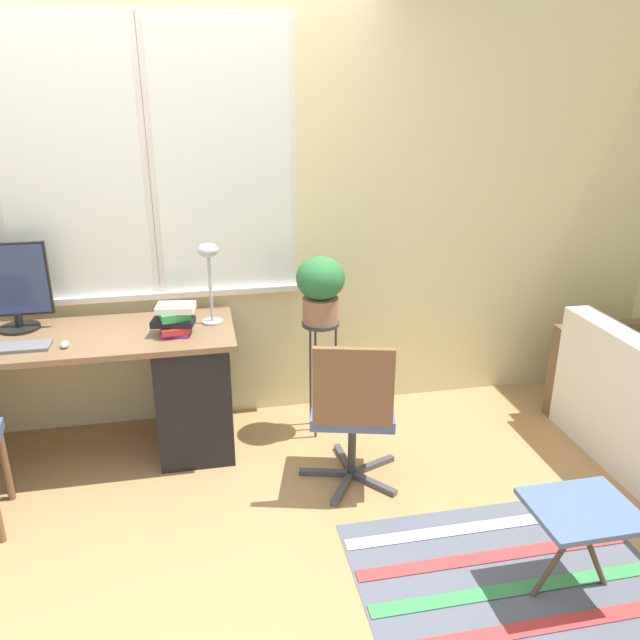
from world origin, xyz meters
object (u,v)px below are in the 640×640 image
Objects in this scene: monitor at (13,287)px; desk_lamp at (209,263)px; keyboard at (7,348)px; book_stack at (175,319)px; plant_stand at (320,341)px; office_chair_swivel at (353,409)px; mouse at (65,344)px; folding_stool at (582,515)px; potted_plant at (320,286)px.

monitor is 1.06× the size of desk_lamp.
book_stack is at bearing 3.22° from keyboard.
plant_stand is at bearing 7.39° from book_stack.
office_chair_swivel is (0.86, -0.47, -0.38)m from book_stack.
mouse is 2.52m from folding_stool.
monitor is at bearing 91.52° from keyboard.
book_stack is at bearing -145.14° from desk_lamp.
monitor reaches higher than desk_lamp.
mouse is at bearing -48.19° from monitor.
keyboard is 0.97× the size of folding_stool.
office_chair_swivel is 2.18× the size of potted_plant.
plant_stand is (1.64, 0.15, -0.16)m from keyboard.
book_stack reaches higher than keyboard.
monitor is 0.37m from keyboard.
desk_lamp reaches higher than plant_stand.
monitor is 1.92m from office_chair_swivel.
book_stack is (0.55, 0.07, 0.07)m from mouse.
desk_lamp is 0.64× the size of plant_stand.
office_chair_swivel reaches higher than plant_stand.
keyboard is 0.28m from mouse.
mouse is 0.16× the size of folding_stool.
desk_lamp is 0.54× the size of office_chair_swivel.
monitor is at bearing -8.32° from office_chair_swivel.
mouse is 0.09× the size of plant_stand.
monitor is at bearing 175.11° from potted_plant.
mouse is 0.17× the size of potted_plant.
monitor is 1.17× the size of keyboard.
monitor is 0.68× the size of plant_stand.
desk_lamp is 1.11m from office_chair_swivel.
mouse is (0.28, -0.03, 0.01)m from keyboard.
mouse is at bearing -164.07° from desk_lamp.
desk_lamp is (1.03, 0.19, 0.34)m from keyboard.
office_chair_swivel is at bearing -14.19° from keyboard.
desk_lamp is at bearing 15.93° from mouse.
desk_lamp is 0.79m from plant_stand.
mouse is 1.38m from plant_stand.
book_stack is (-0.20, -0.14, -0.26)m from desk_lamp.
keyboard is 1.10m from desk_lamp.
book_stack is at bearing -14.15° from office_chair_swivel.
monitor reaches higher than potted_plant.
plant_stand is (0.61, -0.03, -0.49)m from desk_lamp.
mouse is at bearing -172.46° from potted_plant.
mouse is 0.08× the size of office_chair_swivel.
plant_stand is (1.36, 0.18, -0.16)m from mouse.
plant_stand reaches higher than folding_stool.
mouse is at bearing -5.77° from keyboard.
plant_stand is at bearing 5.29° from keyboard.
folding_stool is (0.76, -1.49, -0.21)m from plant_stand.
desk_lamp is 1.83× the size of book_stack.
potted_plant is at bearing 7.54° from mouse.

